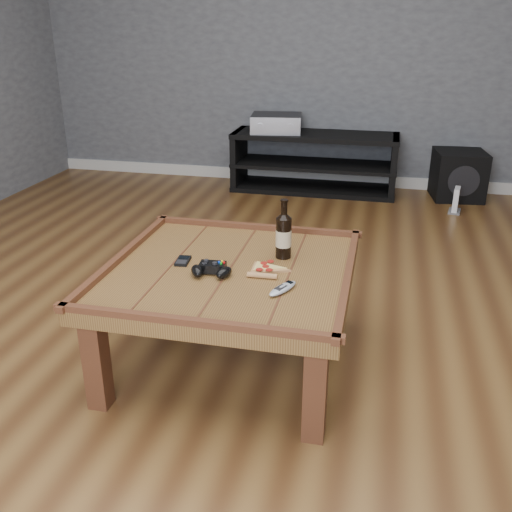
% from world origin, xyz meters
% --- Properties ---
extents(ground, '(6.00, 6.00, 0.00)m').
position_xyz_m(ground, '(0.00, 0.00, 0.00)').
color(ground, '#482A14').
rests_on(ground, ground).
extents(wall_back, '(5.00, 0.04, 2.70)m').
position_xyz_m(wall_back, '(0.00, 3.00, 1.35)').
color(wall_back, '#46484C').
rests_on(wall_back, ground).
extents(baseboard, '(5.00, 0.02, 0.10)m').
position_xyz_m(baseboard, '(0.00, 2.99, 0.05)').
color(baseboard, silver).
rests_on(baseboard, ground).
extents(coffee_table, '(1.03, 1.03, 0.48)m').
position_xyz_m(coffee_table, '(0.00, 0.00, 0.39)').
color(coffee_table, '#513317').
rests_on(coffee_table, ground).
extents(media_console, '(1.40, 0.45, 0.50)m').
position_xyz_m(media_console, '(0.00, 2.75, 0.25)').
color(media_console, black).
rests_on(media_console, ground).
extents(beer_bottle, '(0.07, 0.07, 0.26)m').
position_xyz_m(beer_bottle, '(0.19, 0.17, 0.56)').
color(beer_bottle, black).
rests_on(beer_bottle, coffee_table).
extents(game_controller, '(0.19, 0.13, 0.05)m').
position_xyz_m(game_controller, '(-0.06, -0.08, 0.47)').
color(game_controller, black).
rests_on(game_controller, coffee_table).
extents(pizza_slice, '(0.14, 0.22, 0.02)m').
position_xyz_m(pizza_slice, '(0.15, 0.00, 0.46)').
color(pizza_slice, '#B1784D').
rests_on(pizza_slice, coffee_table).
extents(smartphone, '(0.06, 0.10, 0.01)m').
position_xyz_m(smartphone, '(-0.21, 0.02, 0.46)').
color(smartphone, black).
rests_on(smartphone, coffee_table).
extents(remote_control, '(0.11, 0.16, 0.02)m').
position_xyz_m(remote_control, '(0.25, -0.16, 0.46)').
color(remote_control, '#9EA5AC').
rests_on(remote_control, coffee_table).
extents(av_receiver, '(0.46, 0.40, 0.15)m').
position_xyz_m(av_receiver, '(-0.34, 2.74, 0.57)').
color(av_receiver, black).
rests_on(av_receiver, media_console).
extents(subwoofer, '(0.44, 0.44, 0.39)m').
position_xyz_m(subwoofer, '(1.20, 2.80, 0.20)').
color(subwoofer, black).
rests_on(subwoofer, ground).
extents(game_console, '(0.11, 0.17, 0.20)m').
position_xyz_m(game_console, '(1.16, 2.40, 0.09)').
color(game_console, slate).
rests_on(game_console, ground).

